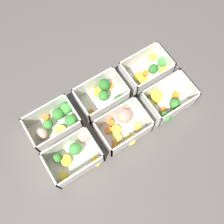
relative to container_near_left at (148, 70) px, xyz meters
The scene contains 7 objects.
ground_plane 0.20m from the container_near_left, 18.27° to the left, with size 4.00×4.00×0.00m, color #56514C.
container_near_left is the anchor object (origin of this frame).
container_near_center 0.18m from the container_near_left, ahead, with size 0.16×0.11×0.08m.
container_near_right 0.37m from the container_near_left, ahead, with size 0.16×0.12×0.08m.
container_far_left 0.13m from the container_near_left, 79.92° to the left, with size 0.16×0.12×0.08m.
container_far_center 0.22m from the container_near_left, 33.03° to the left, with size 0.16×0.13×0.08m.
container_far_right 0.38m from the container_near_left, 17.86° to the left, with size 0.17×0.13×0.08m.
Camera 1 is at (0.17, 0.26, 0.82)m, focal length 42.00 mm.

